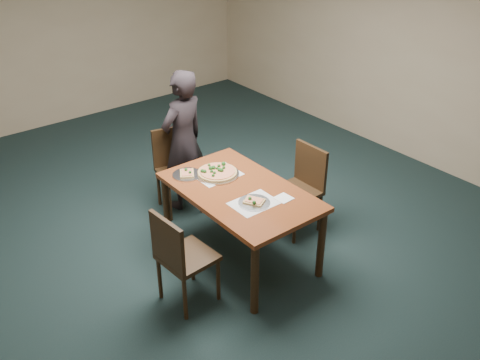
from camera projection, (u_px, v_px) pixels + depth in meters
ground at (230, 239)px, 5.49m from camera, size 8.00×8.00×0.00m
room_shell at (228, 75)px, 4.63m from camera, size 8.00×8.00×8.00m
dining_table at (240, 198)px, 4.93m from camera, size 0.90×1.50×0.75m
chair_far at (176, 165)px, 5.81m from camera, size 0.50×0.50×0.91m
chair_left at (180, 255)px, 4.42m from camera, size 0.45×0.45×0.91m
chair_right at (302, 184)px, 5.44m from camera, size 0.43×0.43×0.91m
diner at (183, 141)px, 5.71m from camera, size 0.63×0.48×1.56m
placemat_main at (217, 174)px, 5.13m from camera, size 0.42×0.32×0.00m
placemat_near at (254, 203)px, 4.68m from camera, size 0.40×0.30×0.00m
pizza_pan at (217, 172)px, 5.12m from camera, size 0.42×0.42×0.07m
slice_plate_near at (254, 202)px, 4.67m from camera, size 0.28×0.28×0.06m
slice_plate_far at (187, 174)px, 5.12m from camera, size 0.28×0.28×0.06m
napkin at (284, 198)px, 4.74m from camera, size 0.15×0.15×0.01m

